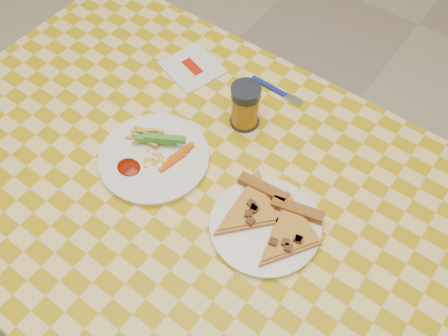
{
  "coord_description": "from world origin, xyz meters",
  "views": [
    {
      "loc": [
        0.41,
        -0.42,
        1.65
      ],
      "look_at": [
        0.05,
        0.07,
        0.78
      ],
      "focal_mm": 40.0,
      "sensor_mm": 36.0,
      "label": 1
    }
  ],
  "objects_px": {
    "plate_right": "(265,226)",
    "drink_glass": "(245,106)",
    "plate_left": "(154,158)",
    "table": "(188,199)"
  },
  "relations": [
    {
      "from": "table",
      "to": "drink_glass",
      "type": "xyz_separation_m",
      "value": [
        0.0,
        0.21,
        0.13
      ]
    },
    {
      "from": "table",
      "to": "plate_right",
      "type": "bearing_deg",
      "value": 2.42
    },
    {
      "from": "plate_left",
      "to": "table",
      "type": "bearing_deg",
      "value": -2.02
    },
    {
      "from": "plate_left",
      "to": "plate_right",
      "type": "relative_size",
      "value": 1.08
    },
    {
      "from": "table",
      "to": "plate_right",
      "type": "distance_m",
      "value": 0.21
    },
    {
      "from": "plate_right",
      "to": "drink_glass",
      "type": "distance_m",
      "value": 0.28
    },
    {
      "from": "table",
      "to": "drink_glass",
      "type": "relative_size",
      "value": 11.45
    },
    {
      "from": "plate_right",
      "to": "drink_glass",
      "type": "height_order",
      "value": "drink_glass"
    },
    {
      "from": "table",
      "to": "drink_glass",
      "type": "height_order",
      "value": "drink_glass"
    },
    {
      "from": "plate_right",
      "to": "plate_left",
      "type": "bearing_deg",
      "value": -179.0
    }
  ]
}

